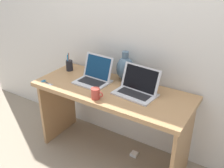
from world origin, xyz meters
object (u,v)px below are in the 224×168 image
(laptop_left, at_px, (95,75))
(coffee_mug, at_px, (96,94))
(green_vase, at_px, (125,68))
(power_brick, at_px, (134,154))
(pen_cup, at_px, (69,65))
(scissors, at_px, (45,82))
(laptop_right, at_px, (137,87))

(laptop_left, distance_m, coffee_mug, 0.34)
(green_vase, height_order, coffee_mug, green_vase)
(green_vase, bearing_deg, power_brick, -33.98)
(pen_cup, bearing_deg, green_vase, 10.50)
(green_vase, height_order, power_brick, green_vase)
(green_vase, relative_size, scissors, 1.94)
(coffee_mug, bearing_deg, green_vase, 87.13)
(laptop_left, bearing_deg, laptop_right, -0.51)
(green_vase, xyz_separation_m, scissors, (-0.61, -0.45, -0.12))
(laptop_left, bearing_deg, coffee_mug, -53.50)
(laptop_right, xyz_separation_m, power_brick, (-0.02, 0.05, -0.80))
(laptop_right, bearing_deg, green_vase, 140.81)
(green_vase, relative_size, coffee_mug, 2.51)
(laptop_right, height_order, pen_cup, laptop_right)
(laptop_left, bearing_deg, scissors, -144.99)
(laptop_left, relative_size, scissors, 2.16)
(laptop_left, xyz_separation_m, green_vase, (0.22, 0.18, 0.06))
(laptop_right, height_order, green_vase, green_vase)
(laptop_right, bearing_deg, scissors, -162.33)
(green_vase, relative_size, power_brick, 4.08)
(pen_cup, height_order, power_brick, pen_cup)
(power_brick, bearing_deg, laptop_left, -174.33)
(coffee_mug, bearing_deg, pen_cup, 149.44)
(coffee_mug, xyz_separation_m, pen_cup, (-0.58, 0.34, 0.01))
(green_vase, xyz_separation_m, coffee_mug, (-0.02, -0.45, -0.07))
(laptop_right, distance_m, scissors, 0.88)
(scissors, bearing_deg, pen_cup, 88.49)
(laptop_left, xyz_separation_m, coffee_mug, (0.20, -0.27, -0.02))
(scissors, xyz_separation_m, power_brick, (0.82, 0.31, -0.74))
(laptop_left, xyz_separation_m, power_brick, (0.43, 0.04, -0.80))
(laptop_left, bearing_deg, power_brick, 5.67)
(pen_cup, relative_size, scissors, 1.27)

